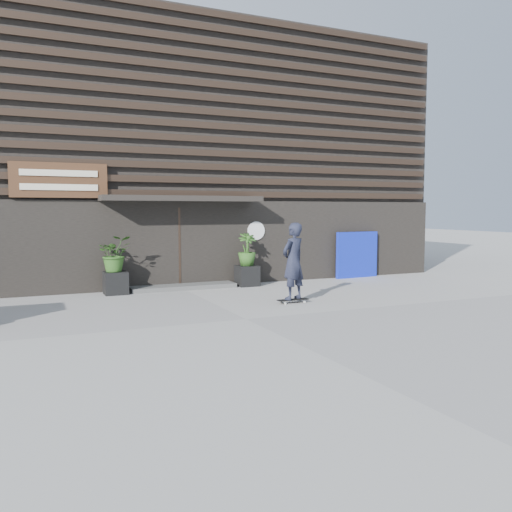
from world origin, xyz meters
name	(u,v)px	position (x,y,z in m)	size (l,w,h in m)	color
ground	(246,319)	(0.00, 0.00, 0.00)	(80.00, 80.00, 0.00)	#A19E99
entrance_step	(183,287)	(0.00, 4.60, 0.06)	(3.00, 0.80, 0.12)	#4A4B48
planter_pot_left	(116,283)	(-1.90, 4.40, 0.30)	(0.60, 0.60, 0.60)	black
bamboo_left	(115,254)	(-1.90, 4.40, 1.08)	(0.86, 0.75, 0.96)	#2D591E
planter_pot_right	(247,276)	(1.90, 4.40, 0.30)	(0.60, 0.60, 0.60)	black
bamboo_right	(247,249)	(1.90, 4.40, 1.08)	(0.54, 0.54, 0.96)	#2D591E
blue_tarp	(357,255)	(5.98, 4.70, 0.76)	(1.61, 0.12, 1.51)	#0D1EB4
building	(141,162)	(0.00, 9.96, 3.99)	(18.00, 11.00, 8.00)	black
skateboarder	(293,261)	(1.76, 1.26, 1.01)	(0.79, 0.66, 1.94)	black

